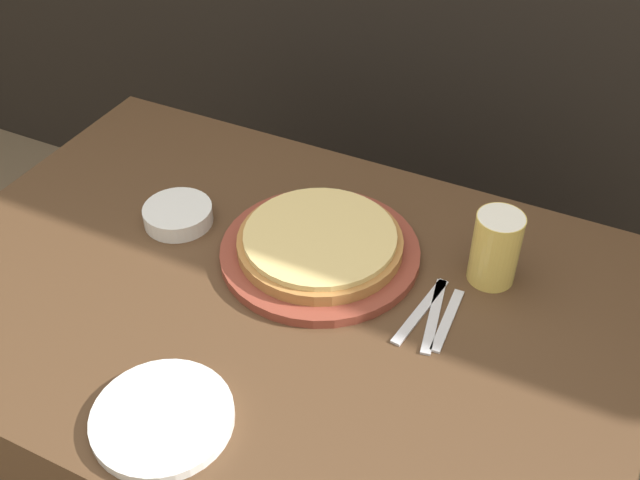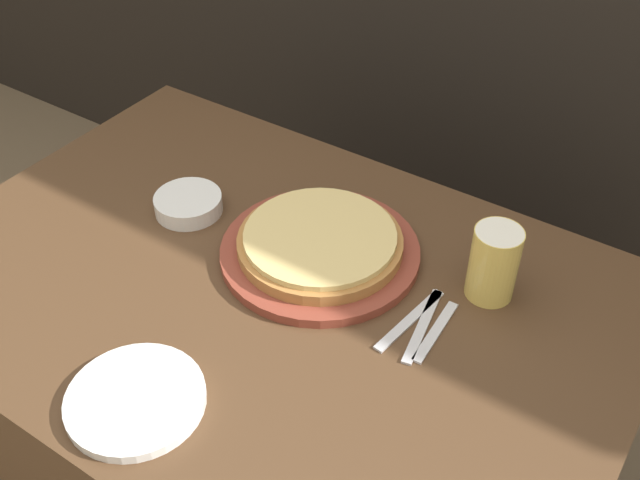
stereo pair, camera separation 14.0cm
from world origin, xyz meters
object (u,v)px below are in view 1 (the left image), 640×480
(dinner_plate, at_px, (162,418))
(side_bowl, at_px, (178,215))
(dinner_knife, at_px, (434,315))
(beer_glass, at_px, (496,246))
(spoon, at_px, (447,320))
(fork, at_px, (421,311))
(pizza_on_board, at_px, (320,246))

(dinner_plate, xyz_separation_m, side_bowl, (-0.26, 0.42, 0.01))
(dinner_knife, bearing_deg, beer_glass, 67.25)
(dinner_knife, relative_size, spoon, 1.17)
(dinner_knife, bearing_deg, dinner_plate, -127.09)
(dinner_knife, height_order, spoon, same)
(side_bowl, distance_m, fork, 0.53)
(side_bowl, distance_m, spoon, 0.58)
(beer_glass, bearing_deg, dinner_plate, -123.70)
(fork, distance_m, dinner_knife, 0.03)
(spoon, bearing_deg, dinner_plate, -129.33)
(fork, xyz_separation_m, dinner_knife, (0.03, 0.00, 0.00))
(pizza_on_board, xyz_separation_m, beer_glass, (0.31, 0.09, 0.05))
(pizza_on_board, distance_m, fork, 0.23)
(pizza_on_board, xyz_separation_m, dinner_plate, (-0.05, -0.45, -0.02))
(spoon, bearing_deg, side_bowl, 177.65)
(side_bowl, bearing_deg, pizza_on_board, 6.08)
(pizza_on_board, bearing_deg, dinner_knife, -12.61)
(side_bowl, relative_size, spoon, 0.88)
(pizza_on_board, height_order, side_bowl, pizza_on_board)
(dinner_plate, xyz_separation_m, dinner_knife, (0.30, 0.39, -0.01))
(side_bowl, bearing_deg, fork, -2.58)
(pizza_on_board, height_order, dinner_knife, pizza_on_board)
(side_bowl, xyz_separation_m, spoon, (0.58, -0.02, -0.02))
(dinner_plate, relative_size, dinner_knife, 1.19)
(pizza_on_board, distance_m, dinner_knife, 0.26)
(beer_glass, bearing_deg, dinner_knife, -112.75)
(side_bowl, height_order, dinner_knife, side_bowl)
(dinner_plate, height_order, fork, dinner_plate)
(fork, xyz_separation_m, spoon, (0.05, 0.00, 0.00))
(pizza_on_board, height_order, beer_glass, beer_glass)
(dinner_knife, bearing_deg, fork, 180.00)
(dinner_plate, height_order, spoon, dinner_plate)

